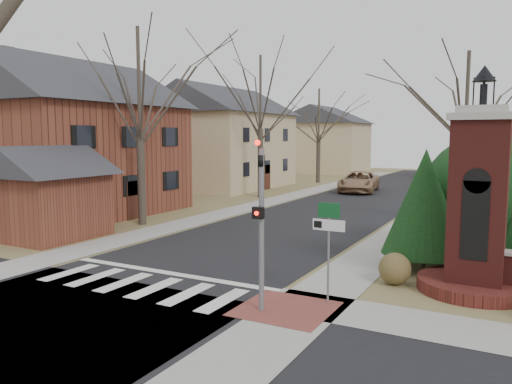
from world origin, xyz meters
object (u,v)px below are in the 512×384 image
Objects in this scene: brick_gate_monument at (477,218)px; pickup_truck at (359,182)px; traffic_signal_pole at (261,213)px; distant_car at (433,172)px; sign_post at (328,233)px.

pickup_truck is at bearing 113.93° from brick_gate_monument.
distant_car is at bearing 93.43° from traffic_signal_pole.
pickup_truck is (-10.60, 23.89, -1.34)m from brick_gate_monument.
sign_post is 27.86m from pickup_truck.
sign_post is (1.29, 1.41, -0.64)m from traffic_signal_pole.
traffic_signal_pole is at bearing -86.66° from pickup_truck.
traffic_signal_pole is at bearing -132.43° from sign_post.
traffic_signal_pole is 0.76× the size of pickup_truck.
distant_car is (-2.70, 45.02, -1.91)m from traffic_signal_pole.
pickup_truck is (-7.19, 26.90, -1.12)m from sign_post.
sign_post is 4.55m from brick_gate_monument.
brick_gate_monument is (3.41, 3.01, 0.22)m from sign_post.
traffic_signal_pole reaches higher than distant_car.
traffic_signal_pole is 1.10× the size of distant_car.
distant_car is at bearing 100.33° from brick_gate_monument.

